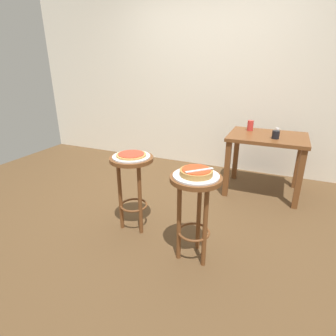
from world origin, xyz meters
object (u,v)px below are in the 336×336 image
object	(u,v)px
serving_plate_foreground	(196,176)
pizza_server_knife	(199,170)
stool_foreground	(195,199)
stool_middle	(132,177)
pizza_middle	(131,155)
cup_far_edge	(250,126)
pizza_foreground	(196,172)
serving_plate_middle	(131,156)
cup_near_edge	(276,135)
dining_table	(267,146)
condiment_shaker	(277,132)

from	to	relation	value
serving_plate_foreground	pizza_server_knife	size ratio (longest dim) A/B	1.57
stool_foreground	stool_middle	world-z (taller)	same
pizza_middle	stool_foreground	bearing A→B (deg)	-16.10
stool_foreground	stool_middle	size ratio (longest dim) A/B	1.00
cup_far_edge	pizza_foreground	bearing A→B (deg)	-95.50
pizza_middle	serving_plate_foreground	bearing A→B (deg)	-16.10
serving_plate_foreground	serving_plate_middle	xyz separation A→B (m)	(-0.66, 0.19, 0.00)
cup_near_edge	pizza_server_knife	distance (m)	1.48
serving_plate_middle	cup_far_edge	size ratio (longest dim) A/B	2.70
stool_foreground	dining_table	size ratio (longest dim) A/B	0.83
stool_foreground	dining_table	xyz separation A→B (m)	(0.39, 1.51, 0.06)
pizza_foreground	cup_near_edge	bearing A→B (deg)	71.12
pizza_foreground	pizza_server_knife	bearing A→B (deg)	-33.69
cup_far_edge	pizza_server_knife	bearing A→B (deg)	-94.43
stool_middle	cup_near_edge	size ratio (longest dim) A/B	7.98
serving_plate_middle	pizza_server_knife	bearing A→B (deg)	-16.96
pizza_middle	stool_middle	bearing A→B (deg)	0.00
dining_table	cup_near_edge	size ratio (longest dim) A/B	9.64
pizza_middle	condiment_shaker	xyz separation A→B (m)	(1.14, 1.36, 0.02)
serving_plate_foreground	serving_plate_middle	bearing A→B (deg)	163.90
serving_plate_middle	pizza_server_knife	distance (m)	0.73
pizza_middle	cup_far_edge	distance (m)	1.70
stool_foreground	serving_plate_middle	bearing A→B (deg)	163.90
stool_foreground	cup_far_edge	distance (m)	1.70
serving_plate_foreground	dining_table	xyz separation A→B (m)	(0.39, 1.51, -0.13)
serving_plate_middle	condiment_shaker	bearing A→B (deg)	49.96
serving_plate_foreground	pizza_server_knife	bearing A→B (deg)	-33.69
cup_far_edge	pizza_middle	bearing A→B (deg)	-119.08
pizza_foreground	pizza_middle	size ratio (longest dim) A/B	0.92
serving_plate_foreground	pizza_foreground	size ratio (longest dim) A/B	1.42
stool_foreground	condiment_shaker	distance (m)	1.64
stool_middle	serving_plate_middle	world-z (taller)	serving_plate_middle
stool_middle	stool_foreground	bearing A→B (deg)	-16.10
serving_plate_middle	cup_near_edge	size ratio (longest dim) A/B	3.72
stool_middle	serving_plate_middle	size ratio (longest dim) A/B	2.14
serving_plate_foreground	condiment_shaker	bearing A→B (deg)	72.82
pizza_middle	condiment_shaker	distance (m)	1.78
dining_table	cup_near_edge	bearing A→B (deg)	-56.31
serving_plate_foreground	condiment_shaker	world-z (taller)	condiment_shaker
cup_near_edge	condiment_shaker	xyz separation A→B (m)	(0.01, 0.17, -0.00)
pizza_foreground	cup_near_edge	distance (m)	1.47
serving_plate_foreground	dining_table	bearing A→B (deg)	75.58
pizza_foreground	serving_plate_middle	size ratio (longest dim) A/B	0.72
serving_plate_foreground	dining_table	distance (m)	1.57
stool_foreground	dining_table	bearing A→B (deg)	75.58
dining_table	cup_far_edge	bearing A→B (deg)	144.59
pizza_foreground	pizza_server_knife	size ratio (longest dim) A/B	1.11
stool_middle	cup_near_edge	distance (m)	1.67
cup_far_edge	pizza_server_knife	size ratio (longest dim) A/B	0.57
pizza_middle	cup_far_edge	bearing A→B (deg)	60.92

